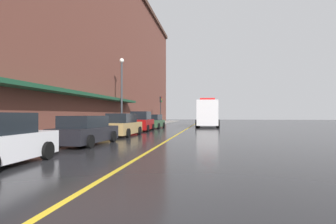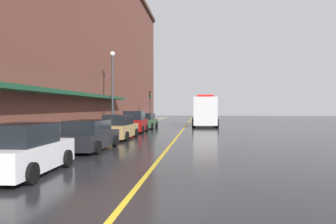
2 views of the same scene
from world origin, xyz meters
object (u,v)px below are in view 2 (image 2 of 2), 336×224
(box_truck, at_px, (205,112))
(traffic_light_near, at_px, (150,101))
(parked_car_0, at_px, (24,151))
(parked_car_3, at_px, (135,122))
(parking_meter_0, at_px, (106,122))
(parked_car_2, at_px, (119,128))
(parking_meter_1, at_px, (118,120))
(parked_car_4, at_px, (146,121))
(street_lamp_left, at_px, (112,82))
(parked_car_1, at_px, (89,136))

(box_truck, bearing_deg, traffic_light_near, -134.43)
(parked_car_0, distance_m, box_truck, 28.38)
(parked_car_3, height_order, parking_meter_0, parked_car_3)
(parked_car_2, bearing_deg, parking_meter_1, 15.77)
(parked_car_4, distance_m, traffic_light_near, 11.94)
(parked_car_2, height_order, street_lamp_left, street_lamp_left)
(parked_car_0, xyz_separation_m, box_truck, (6.16, 27.69, 0.90))
(parked_car_1, height_order, street_lamp_left, street_lamp_left)
(box_truck, bearing_deg, parking_meter_1, -37.11)
(box_truck, height_order, parking_meter_1, box_truck)
(box_truck, relative_size, traffic_light_near, 1.84)
(parked_car_2, bearing_deg, box_truck, -20.44)
(parked_car_2, relative_size, box_truck, 0.59)
(parked_car_2, distance_m, parked_car_4, 11.30)
(parked_car_4, relative_size, parking_meter_0, 3.38)
(parked_car_2, distance_m, box_truck, 16.84)
(street_lamp_left, distance_m, traffic_light_near, 17.13)
(parking_meter_0, relative_size, traffic_light_near, 0.31)
(parking_meter_1, bearing_deg, traffic_light_near, 89.80)
(parked_car_2, xyz_separation_m, parked_car_3, (-0.15, 6.08, 0.09))
(parked_car_1, xyz_separation_m, box_truck, (6.16, 21.57, 0.96))
(parked_car_2, height_order, parking_meter_0, parked_car_2)
(parked_car_1, height_order, parking_meter_0, parked_car_1)
(parked_car_2, height_order, parked_car_3, parked_car_3)
(street_lamp_left, bearing_deg, parked_car_4, 69.64)
(parked_car_2, bearing_deg, parked_car_1, -179.90)
(parked_car_2, bearing_deg, parked_car_0, -179.58)
(parking_meter_1, xyz_separation_m, street_lamp_left, (-0.60, 0.32, 3.34))
(parked_car_1, height_order, parked_car_3, parked_car_3)
(parked_car_3, distance_m, box_truck, 11.47)
(parked_car_0, bearing_deg, parked_car_3, -1.91)
(parked_car_0, bearing_deg, parked_car_1, -2.20)
(parked_car_3, bearing_deg, box_truck, -34.88)
(parked_car_1, relative_size, box_truck, 0.60)
(box_truck, distance_m, traffic_light_near, 10.53)
(parked_car_1, relative_size, parked_car_2, 1.01)
(parked_car_1, relative_size, parking_meter_1, 3.57)
(parking_meter_1, relative_size, traffic_light_near, 0.31)
(traffic_light_near, bearing_deg, box_truck, -44.01)
(traffic_light_near, bearing_deg, parked_car_0, -87.80)
(parking_meter_0, bearing_deg, street_lamp_left, 98.44)
(parked_car_1, distance_m, box_truck, 22.46)
(parked_car_4, bearing_deg, street_lamp_left, 161.61)
(parked_car_1, bearing_deg, parked_car_0, -178.99)
(parked_car_4, relative_size, parking_meter_1, 3.38)
(box_truck, bearing_deg, parked_car_4, -54.97)
(box_truck, xyz_separation_m, parking_meter_1, (-7.56, -10.15, -0.63))
(parked_car_0, xyz_separation_m, parked_car_2, (0.08, 12.02, 0.01))
(parked_car_4, distance_m, street_lamp_left, 6.87)
(parked_car_0, bearing_deg, parked_car_4, -2.20)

